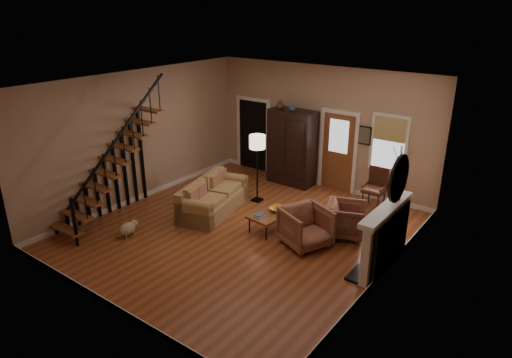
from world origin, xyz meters
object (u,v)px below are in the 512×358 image
Objects in this scene: armoire at (292,147)px; coffee_table at (272,221)px; sofa at (213,197)px; floor_lamp at (257,169)px; side_chair at (374,188)px; armchair_right at (346,219)px; armchair_left at (306,227)px.

armoire reaches higher than coffee_table.
sofa is 1.97× the size of coffee_table.
armoire is at bearing 89.33° from floor_lamp.
coffee_table is 2.85m from side_chair.
floor_lamp is at bearing -151.50° from side_chair.
sofa is 3.97m from side_chair.
sofa reaches higher than armchair_right.
sofa reaches higher than coffee_table.
armchair_left is (0.97, -0.16, 0.21)m from coffee_table.
side_chair is at bearing 61.50° from coffee_table.
armchair_right is at bearing -87.00° from side_chair.
armchair_right is at bearing -7.55° from floor_lamp.
armchair_left is 2.56m from floor_lamp.
floor_lamp is (-2.19, 1.25, 0.46)m from armchair_left.
armchair_right is at bearing -36.40° from armoire.
armchair_left is (2.65, -0.08, 0.03)m from sofa.
floor_lamp is (0.46, 1.17, 0.48)m from sofa.
coffee_table is 1.17× the size of armchair_left.
armchair_left is at bearing -15.56° from sofa.
armoire reaches higher than armchair_left.
armchair_left is 1.02m from armchair_right.
armoire reaches higher than side_chair.
sofa is (-0.48, -2.76, -0.66)m from armoire.
floor_lamp is at bearing -90.67° from armoire.
side_chair reaches higher than armchair_right.
coffee_table is (1.68, 0.08, -0.19)m from sofa.
armchair_left is at bearing -98.16° from side_chair.
floor_lamp is (-2.66, 0.35, 0.50)m from armchair_right.
coffee_table is at bearing 104.56° from armchair_left.
coffee_table is at bearing -118.50° from side_chair.
armoire is at bearing 61.24° from armchair_left.
floor_lamp is 2.95m from side_chair.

